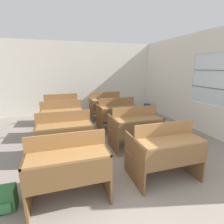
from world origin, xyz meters
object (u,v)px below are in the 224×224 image
bench_front_left (68,166)px  schoolbag (4,199)px  bench_second_left (65,134)px  wastepaper_bin (147,107)px  bench_front_right (164,150)px  bench_back_right (106,105)px  bench_back_left (62,108)px  bench_third_left (62,118)px  bench_second_right (135,127)px  bench_third_right (117,114)px

bench_front_left → schoolbag: bearing=179.6°
bench_second_left → wastepaper_bin: bearing=40.8°
wastepaper_bin → schoolbag: (-4.34, -4.24, 0.00)m
bench_front_right → bench_back_right: (-0.00, 3.62, 0.00)m
bench_second_left → bench_back_left: bearing=89.8°
bench_front_left → wastepaper_bin: 5.52m
bench_front_right → bench_back_left: (-1.50, 3.63, 0.00)m
bench_front_right → bench_third_left: 2.85m
bench_second_left → bench_second_right: size_ratio=1.00×
bench_back_left → bench_back_right: (1.50, -0.01, 0.00)m
bench_second_right → schoolbag: bench_second_right is taller
bench_third_left → bench_third_right: (1.53, -0.00, 0.00)m
bench_second_left → bench_third_right: (1.52, 1.19, 0.00)m
bench_back_left → bench_third_left: bearing=-91.0°
wastepaper_bin → bench_third_left: bearing=-152.5°
bench_front_right → bench_back_left: same height
bench_second_right → bench_back_right: size_ratio=1.00×
bench_front_right → bench_third_right: same height
bench_front_right → bench_second_left: (-1.52, 1.22, 0.00)m
bench_front_left → bench_back_right: same height
bench_second_left → bench_back_right: same height
bench_third_right → bench_back_right: same height
bench_second_left → bench_front_left: bearing=-90.3°
bench_front_left → bench_front_right: bearing=0.1°
bench_front_left → bench_second_left: (0.01, 1.22, 0.00)m
wastepaper_bin → bench_back_right: bearing=-162.7°
bench_front_right → bench_front_left: bearing=-179.9°
bench_second_right → bench_third_right: size_ratio=1.00×
bench_back_left → schoolbag: (-0.84, -3.63, -0.34)m
bench_front_left → bench_back_right: bearing=67.3°
bench_second_left → schoolbag: bearing=-124.2°
bench_third_left → schoolbag: (-0.82, -2.41, -0.34)m
bench_front_right → bench_second_right: 1.19m
bench_second_left → bench_second_right: bearing=-1.0°
bench_front_right → bench_back_right: same height
bench_front_right → bench_second_right: same height
bench_front_left → bench_front_right: size_ratio=1.00×
bench_front_left → bench_third_left: bearing=90.1°
bench_second_right → bench_back_left: 2.88m
bench_back_left → schoolbag: bench_back_left is taller
bench_front_right → bench_second_left: 1.94m
bench_second_left → bench_back_right: (1.51, 2.40, 0.00)m
wastepaper_bin → bench_third_right: bearing=-137.3°
bench_front_right → schoolbag: bearing=180.0°
bench_front_right → bench_third_right: bearing=89.9°
bench_front_left → bench_back_right: 3.93m
bench_third_left → bench_back_left: (0.02, 1.22, 0.00)m
bench_back_right → schoolbag: (-2.34, -3.62, -0.34)m
bench_second_left → bench_back_left: size_ratio=1.00×
bench_front_right → bench_back_right: 3.62m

